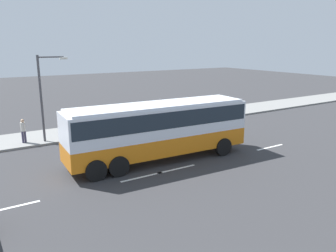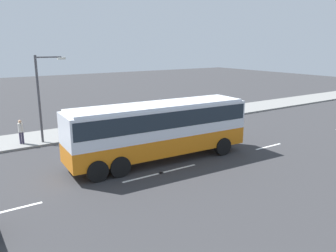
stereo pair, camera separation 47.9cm
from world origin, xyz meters
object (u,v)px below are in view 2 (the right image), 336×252
coach_bus (159,126)px  pedestrian_at_crossing (21,130)px  pedestrian_near_curb (117,120)px  street_lamp (42,92)px

coach_bus → pedestrian_at_crossing: coach_bus is taller
pedestrian_near_curb → pedestrian_at_crossing: 6.85m
pedestrian_near_curb → pedestrian_at_crossing: size_ratio=0.94×
pedestrian_at_crossing → coach_bus: bearing=28.0°
coach_bus → pedestrian_near_curb: (0.68, 7.13, -1.07)m
street_lamp → pedestrian_at_crossing: bearing=166.3°
pedestrian_at_crossing → street_lamp: bearing=65.0°
pedestrian_near_curb → pedestrian_at_crossing: (-6.84, 0.40, 0.07)m
pedestrian_near_curb → street_lamp: street_lamp is taller
pedestrian_near_curb → pedestrian_at_crossing: bearing=-152.1°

